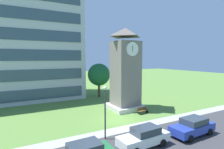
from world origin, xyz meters
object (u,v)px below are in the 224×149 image
clock_tower (125,73)px  parked_car_white (144,137)px  street_lamp (105,106)px  parked_car_blue (193,126)px  tree_by_building (99,75)px  park_bench (143,110)px

clock_tower → parked_car_white: (-4.73, -10.56, -4.50)m
street_lamp → parked_car_blue: 8.87m
tree_by_building → parked_car_blue: (1.13, -20.19, -3.47)m
clock_tower → street_lamp: bearing=-132.3°
street_lamp → parked_car_white: (2.28, -2.85, -2.30)m
parked_car_white → tree_by_building: bearing=77.2°
tree_by_building → clock_tower: bearing=-88.7°
park_bench → tree_by_building: 13.10m
clock_tower → street_lamp: clock_tower is taller
tree_by_building → parked_car_white: size_ratio=1.39×
street_lamp → tree_by_building: size_ratio=0.77×
street_lamp → parked_car_blue: street_lamp is taller
park_bench → parked_car_blue: bearing=-89.3°
park_bench → parked_car_white: parked_car_white is taller
street_lamp → parked_car_blue: size_ratio=1.03×
clock_tower → parked_car_white: size_ratio=2.53×
parked_car_white → clock_tower: bearing=65.9°
clock_tower → park_bench: clock_tower is taller
parked_car_blue → parked_car_white: bearing=176.2°
tree_by_building → street_lamp: bearing=-111.8°
street_lamp → parked_car_white: street_lamp is taller
clock_tower → tree_by_building: 9.31m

